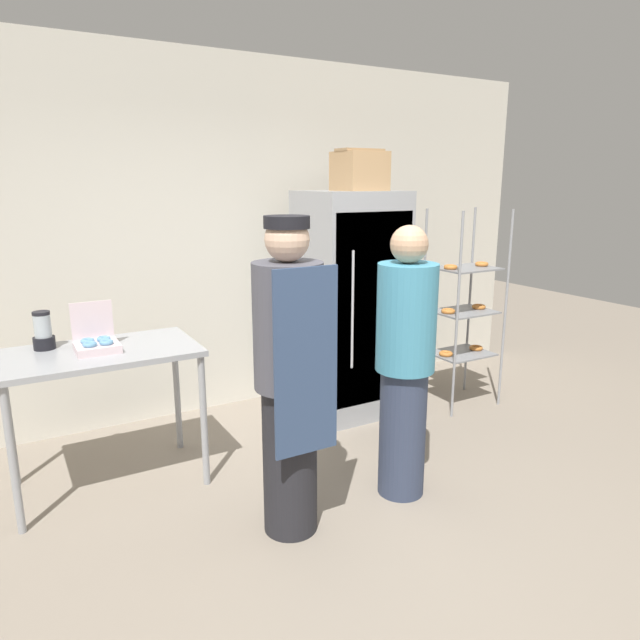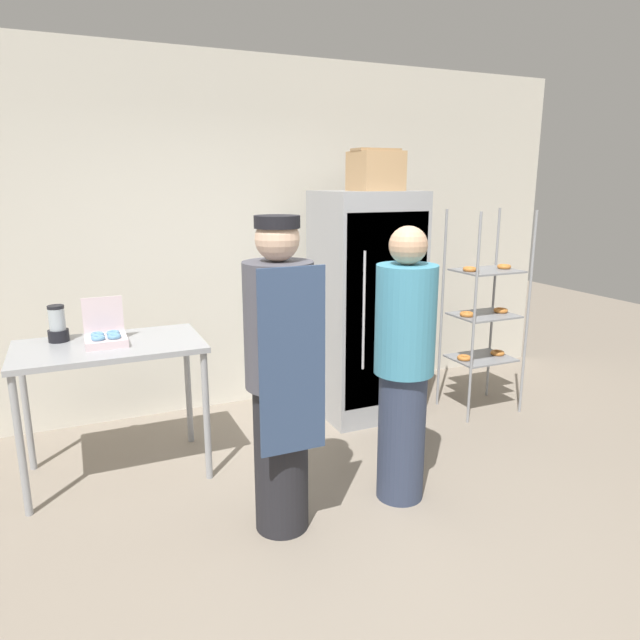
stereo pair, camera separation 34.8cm
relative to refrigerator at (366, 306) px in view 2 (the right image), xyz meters
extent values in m
plane|color=gray|center=(-0.85, -1.65, -0.93)|extent=(14.00, 14.00, 0.00)
cube|color=silver|center=(-0.85, 0.71, 0.54)|extent=(6.40, 0.12, 2.93)
cube|color=#9EA0A5|center=(0.00, 0.01, 0.00)|extent=(0.76, 0.70, 1.85)
cube|color=gray|center=(0.00, -0.33, 0.02)|extent=(0.70, 0.02, 1.52)
cylinder|color=silver|center=(-0.21, -0.36, 0.05)|extent=(0.02, 0.02, 0.91)
cylinder|color=#93969B|center=(0.67, -0.56, -0.07)|extent=(0.02, 0.02, 1.71)
cylinder|color=#93969B|center=(1.22, -0.56, -0.07)|extent=(0.02, 0.02, 1.71)
cylinder|color=#93969B|center=(0.67, -0.13, -0.07)|extent=(0.02, 0.02, 1.71)
cylinder|color=#93969B|center=(1.22, -0.13, -0.07)|extent=(0.02, 0.02, 1.71)
cube|color=gray|center=(0.94, -0.35, -0.47)|extent=(0.50, 0.39, 0.01)
torus|color=orange|center=(0.76, -0.35, -0.45)|extent=(0.12, 0.12, 0.03)
torus|color=orange|center=(1.12, -0.35, -0.45)|extent=(0.12, 0.12, 0.03)
cube|color=gray|center=(0.94, -0.35, -0.09)|extent=(0.50, 0.39, 0.01)
torus|color=orange|center=(0.76, -0.35, -0.07)|extent=(0.12, 0.12, 0.04)
torus|color=orange|center=(1.12, -0.35, -0.07)|extent=(0.12, 0.12, 0.04)
cube|color=gray|center=(0.94, -0.35, 0.28)|extent=(0.50, 0.39, 0.01)
torus|color=orange|center=(0.76, -0.35, 0.31)|extent=(0.11, 0.11, 0.03)
torus|color=orange|center=(1.12, -0.35, 0.31)|extent=(0.11, 0.11, 0.03)
cube|color=#9EA0A5|center=(-2.02, -0.29, -0.03)|extent=(1.16, 0.69, 0.04)
cylinder|color=#9EA0A5|center=(-2.56, -0.60, -0.49)|extent=(0.04, 0.04, 0.88)
cylinder|color=#9EA0A5|center=(-1.48, -0.60, -0.49)|extent=(0.04, 0.04, 0.88)
cylinder|color=#9EA0A5|center=(-2.56, 0.01, -0.49)|extent=(0.04, 0.04, 0.88)
cylinder|color=#9EA0A5|center=(-1.48, 0.01, -0.49)|extent=(0.04, 0.04, 0.88)
cube|color=silver|center=(-2.04, -0.32, 0.01)|extent=(0.25, 0.24, 0.05)
cube|color=silver|center=(-2.04, -0.19, 0.15)|extent=(0.25, 0.01, 0.24)
torus|color=#669EC6|center=(-2.08, -0.36, 0.05)|extent=(0.08, 0.08, 0.03)
torus|color=#669EC6|center=(-1.99, -0.36, 0.05)|extent=(0.08, 0.08, 0.03)
torus|color=#669EC6|center=(-2.08, -0.27, 0.05)|extent=(0.08, 0.08, 0.03)
torus|color=#669EC6|center=(-1.99, -0.27, 0.05)|extent=(0.08, 0.08, 0.03)
cylinder|color=black|center=(-2.31, -0.10, 0.02)|extent=(0.13, 0.13, 0.08)
cylinder|color=#B2BCC1|center=(-2.31, -0.10, 0.13)|extent=(0.10, 0.10, 0.14)
cylinder|color=black|center=(-2.31, -0.10, 0.21)|extent=(0.10, 0.10, 0.02)
cube|color=tan|center=(0.03, -0.06, 1.07)|extent=(0.35, 0.35, 0.30)
cube|color=#A58057|center=(0.03, -0.06, 1.23)|extent=(0.36, 0.18, 0.02)
cylinder|color=#232328|center=(-1.22, -1.31, -0.50)|extent=(0.30, 0.30, 0.85)
cylinder|color=#4C4C56|center=(-1.22, -1.31, 0.26)|extent=(0.37, 0.37, 0.67)
sphere|color=beige|center=(-1.22, -1.31, 0.71)|extent=(0.23, 0.23, 0.23)
cube|color=#33476B|center=(-1.22, -1.50, 0.11)|extent=(0.35, 0.02, 0.97)
cylinder|color=black|center=(-1.22, -1.31, 0.80)|extent=(0.24, 0.24, 0.06)
cylinder|color=#333D56|center=(-0.44, -1.30, -0.52)|extent=(0.29, 0.29, 0.82)
cylinder|color=teal|center=(-0.44, -1.30, 0.21)|extent=(0.36, 0.36, 0.65)
sphere|color=tan|center=(-0.44, -1.30, 0.65)|extent=(0.22, 0.22, 0.22)
camera|label=1|loc=(-2.51, -3.90, 1.00)|focal=32.00mm
camera|label=2|loc=(-2.20, -4.05, 1.00)|focal=32.00mm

